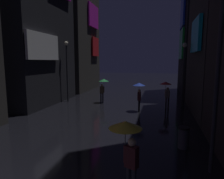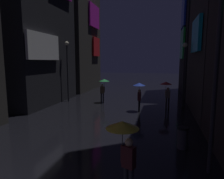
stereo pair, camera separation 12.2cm
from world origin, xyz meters
TOP-DOWN VIEW (x-y plane):
  - building_left_mid at (-7.49, 12.94)m, footprint 4.25×7.88m
  - building_left_far at (-7.48, 21.78)m, footprint 4.25×7.55m
  - building_right_far at (7.48, 21.91)m, footprint 4.25×7.83m
  - pedestrian_foreground_right_blue at (1.76, 12.00)m, footprint 0.90×0.90m
  - pedestrian_midstreet_left_red at (3.71, 13.38)m, footprint 0.90×0.90m
  - pedestrian_far_right_yellow at (2.46, 2.53)m, footprint 0.90×0.90m
  - pedestrian_midstreet_centre_green at (-1.68, 14.40)m, footprint 0.90×0.90m
  - streetlamp_right_far at (5.00, 14.24)m, footprint 0.36×0.36m
  - streetlamp_right_near at (5.00, 4.34)m, footprint 0.36×0.36m
  - streetlamp_left_far at (-5.00, 14.12)m, footprint 0.36×0.36m
  - trash_bin at (4.30, 6.11)m, footprint 0.46×0.46m

SIDE VIEW (x-z plane):
  - trash_bin at x=4.30m, z-range 0.00..0.93m
  - pedestrian_foreground_right_blue at x=1.76m, z-range 0.61..2.73m
  - pedestrian_midstreet_left_red at x=3.71m, z-range 0.61..2.73m
  - pedestrian_far_right_yellow at x=2.46m, z-range 0.61..2.73m
  - pedestrian_midstreet_centre_green at x=-1.68m, z-range 0.61..2.73m
  - streetlamp_right_far at x=5.00m, z-range 0.67..5.78m
  - streetlamp_left_far at x=-5.00m, z-range 0.69..6.13m
  - streetlamp_right_near at x=5.00m, z-range 0.71..6.76m
  - building_left_mid at x=-7.49m, z-range 0.00..14.27m
  - building_right_far at x=7.48m, z-range 0.00..17.82m
  - building_left_far at x=-7.48m, z-range 0.00..17.99m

